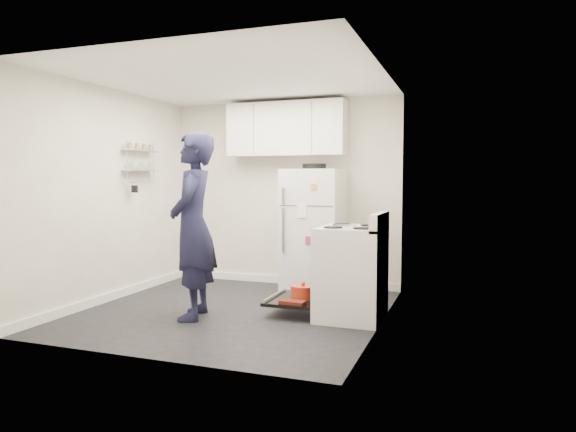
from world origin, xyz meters
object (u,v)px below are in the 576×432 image
at_px(electric_range, 350,273).
at_px(person, 193,226).
at_px(open_oven_door, 299,296).
at_px(refrigerator, 314,230).

bearing_deg(electric_range, person, -160.83).
distance_m(open_oven_door, refrigerator, 1.27).
relative_size(electric_range, refrigerator, 0.67).
xyz_separation_m(open_oven_door, person, (-0.97, -0.53, 0.77)).
distance_m(refrigerator, person, 1.83).
bearing_deg(refrigerator, electric_range, -56.64).
xyz_separation_m(electric_range, open_oven_door, (-0.56, -0.00, -0.28)).
xyz_separation_m(electric_range, person, (-1.53, -0.53, 0.49)).
bearing_deg(person, open_oven_door, 100.80).
distance_m(electric_range, person, 1.70).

